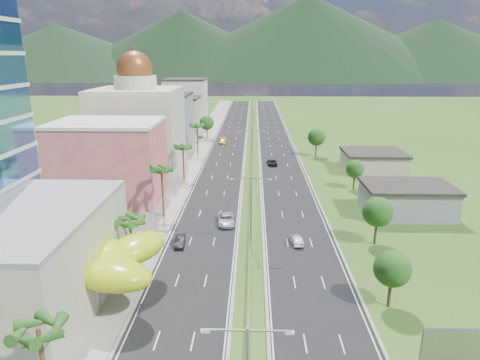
{
  "coord_description": "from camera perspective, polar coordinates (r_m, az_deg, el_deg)",
  "views": [
    {
      "loc": [
        0.27,
        -48.63,
        27.88
      ],
      "look_at": [
        -1.95,
        22.14,
        7.0
      ],
      "focal_mm": 32.0,
      "sensor_mm": 36.0,
      "label": 1
    }
  ],
  "objects": [
    {
      "name": "car_dark_far_right",
      "position": [
        112.2,
        4.28,
        2.39
      ],
      "size": [
        2.71,
        5.2,
        1.4
      ],
      "primitive_type": "imported",
      "rotation": [
        0.0,
        0.0,
        3.22
      ],
      "color": "black",
      "rests_on": "road_right"
    },
    {
      "name": "domed_building",
      "position": [
        108.68,
        -13.41,
        7.24
      ],
      "size": [
        20.0,
        20.0,
        28.7
      ],
      "color": "#BFB99E",
      "rests_on": "ground"
    },
    {
      "name": "billboard",
      "position": [
        42.05,
        26.49,
        -19.43
      ],
      "size": [
        5.2,
        0.35,
        6.2
      ],
      "color": "gray",
      "rests_on": "ground"
    },
    {
      "name": "mountain_ridge",
      "position": [
        502.97,
        8.84,
        13.06
      ],
      "size": [
        860.0,
        140.0,
        90.0
      ],
      "primitive_type": null,
      "color": "black",
      "rests_on": "ground"
    },
    {
      "name": "palm_tree_e",
      "position": [
        121.26,
        -5.74,
        7.06
      ],
      "size": [
        3.6,
        3.6,
        9.4
      ],
      "color": "#47301C",
      "rests_on": "ground"
    },
    {
      "name": "motorcycle",
      "position": [
        51.42,
        -13.17,
        -16.11
      ],
      "size": [
        0.61,
        1.74,
        1.1
      ],
      "primitive_type": "imported",
      "rotation": [
        0.0,
        0.0,
        -0.05
      ],
      "color": "black",
      "rests_on": "road_left"
    },
    {
      "name": "road_right",
      "position": [
        141.58,
        4.71,
        5.03
      ],
      "size": [
        11.0,
        260.0,
        0.04
      ],
      "primitive_type": "cube",
      "color": "black",
      "rests_on": "ground"
    },
    {
      "name": "midrise_white",
      "position": [
        176.77,
        -7.2,
        10.17
      ],
      "size": [
        16.0,
        15.0,
        18.0
      ],
      "primitive_type": "cube",
      "color": "silver",
      "rests_on": "ground"
    },
    {
      "name": "road_left",
      "position": [
        141.61,
        -1.39,
        5.08
      ],
      "size": [
        11.0,
        260.0,
        0.04
      ],
      "primitive_type": "cube",
      "color": "black",
      "rests_on": "ground"
    },
    {
      "name": "palm_tree_c",
      "position": [
        74.92,
        -10.42,
        1.16
      ],
      "size": [
        3.6,
        3.6,
        9.6
      ],
      "color": "#47301C",
      "rests_on": "ground"
    },
    {
      "name": "ground",
      "position": [
        56.05,
        1.32,
        -13.4
      ],
      "size": [
        500.0,
        500.0,
        0.0
      ],
      "primitive_type": "plane",
      "color": "#2D5119",
      "rests_on": "ground"
    },
    {
      "name": "leafy_tree_ra",
      "position": [
        51.81,
        19.64,
        -11.09
      ],
      "size": [
        4.2,
        4.2,
        6.9
      ],
      "color": "#47301C",
      "rests_on": "ground"
    },
    {
      "name": "lime_canopy",
      "position": [
        54.09,
        -20.71,
        -9.75
      ],
      "size": [
        18.0,
        15.0,
        7.4
      ],
      "color": "#B3C813",
      "rests_on": "ground"
    },
    {
      "name": "streetlight_median_e",
      "position": [
        189.81,
        1.73,
        10.03
      ],
      "size": [
        6.04,
        0.25,
        11.0
      ],
      "color": "gray",
      "rests_on": "ground"
    },
    {
      "name": "leafy_tree_rc",
      "position": [
        94.23,
        15.08,
        1.41
      ],
      "size": [
        3.85,
        3.85,
        6.33
      ],
      "color": "#47301C",
      "rests_on": "ground"
    },
    {
      "name": "palm_tree_d",
      "position": [
        97.1,
        -7.61,
        4.2
      ],
      "size": [
        3.6,
        3.6,
        8.6
      ],
      "color": "#47301C",
      "rests_on": "ground"
    },
    {
      "name": "streetlight_median_c",
      "position": [
        100.87,
        1.61,
        4.33
      ],
      "size": [
        6.04,
        0.25,
        11.0
      ],
      "color": "gray",
      "rests_on": "ground"
    },
    {
      "name": "median_guardrail",
      "position": [
        123.66,
        1.63,
        3.69
      ],
      "size": [
        0.1,
        216.06,
        0.76
      ],
      "color": "gray",
      "rests_on": "ground"
    },
    {
      "name": "palm_tree_a",
      "position": [
        36.77,
        -25.27,
        -18.03
      ],
      "size": [
        3.6,
        3.6,
        9.1
      ],
      "color": "#47301C",
      "rests_on": "ground"
    },
    {
      "name": "palm_tree_b",
      "position": [
        56.96,
        -14.48,
        -5.55
      ],
      "size": [
        3.6,
        3.6,
        8.1
      ],
      "color": "#47301C",
      "rests_on": "ground"
    },
    {
      "name": "midrise_beige",
      "position": [
        154.56,
        -8.47,
        8.3
      ],
      "size": [
        16.0,
        15.0,
        13.0
      ],
      "primitive_type": "cube",
      "color": "#B7AF97",
      "rests_on": "ground"
    },
    {
      "name": "car_silver_mid_left",
      "position": [
        73.08,
        -1.9,
        -5.28
      ],
      "size": [
        3.34,
        6.1,
        1.62
      ],
      "primitive_type": "imported",
      "rotation": [
        0.0,
        0.0,
        0.11
      ],
      "color": "#B2B4BB",
      "rests_on": "road_left"
    },
    {
      "name": "leafy_tree_lfar",
      "position": [
        146.2,
        -4.46,
        7.61
      ],
      "size": [
        4.9,
        4.9,
        8.05
      ],
      "color": "#47301C",
      "rests_on": "ground"
    },
    {
      "name": "shed_far",
      "position": [
        110.82,
        17.32,
        2.28
      ],
      "size": [
        14.0,
        12.0,
        4.4
      ],
      "primitive_type": "cube",
      "color": "#B7AF97",
      "rests_on": "ground"
    },
    {
      "name": "pink_shophouse",
      "position": [
        87.83,
        -17.04,
        2.28
      ],
      "size": [
        20.0,
        15.0,
        15.0
      ],
      "primitive_type": "cube",
      "color": "#B64A5F",
      "rests_on": "ground"
    },
    {
      "name": "car_yellow_far_left",
      "position": [
        138.91,
        -2.29,
        5.19
      ],
      "size": [
        2.26,
        5.45,
        1.58
      ],
      "primitive_type": "imported",
      "rotation": [
        0.0,
        0.0,
        0.01
      ],
      "color": "gold",
      "rests_on": "road_left"
    },
    {
      "name": "car_dark_left",
      "position": [
        65.96,
        -8.04,
        -8.06
      ],
      "size": [
        1.72,
        4.22,
        1.36
      ],
      "primitive_type": "imported",
      "rotation": [
        0.0,
        0.0,
        0.07
      ],
      "color": "black",
      "rests_on": "road_left"
    },
    {
      "name": "car_silver_right",
      "position": [
        66.31,
        7.46,
        -7.91
      ],
      "size": [
        2.04,
        4.22,
        1.33
      ],
      "primitive_type": "imported",
      "rotation": [
        0.0,
        0.0,
        3.3
      ],
      "color": "#A1A5A9",
      "rests_on": "road_right"
    },
    {
      "name": "sidewalk_left",
      "position": [
        142.44,
        -5.22,
        5.1
      ],
      "size": [
        7.0,
        260.0,
        0.12
      ],
      "primitive_type": "cube",
      "color": "gray",
      "rests_on": "ground"
    },
    {
      "name": "streetlight_median_d",
      "position": [
        145.17,
        1.69,
        8.05
      ],
      "size": [
        6.04,
        0.25,
        11.0
      ],
      "color": "gray",
      "rests_on": "ground"
    },
    {
      "name": "leafy_tree_rb",
      "position": [
        67.39,
        17.87,
        -4.08
      ],
      "size": [
        4.55,
        4.55,
        7.47
      ],
      "color": "#47301C",
      "rests_on": "ground"
    },
    {
      "name": "midrise_grey",
      "position": [
        132.98,
        -10.15,
        7.58
      ],
      "size": [
        16.0,
        15.0,
        16.0
      ],
      "primitive_type": "cube",
      "color": "gray",
      "rests_on": "ground"
    },
    {
      "name": "streetlight_median_b",
      "position": [
        62.32,
        1.45,
        -3.39
      ],
      "size": [
        6.04,
        0.25,
        11.0
      ],
      "color": "gray",
      "rests_on": "ground"
    },
    {
      "name": "shed_near",
      "position": [
        82.67,
        21.32,
        -2.62
      ],
      "size": [
        15.0,
        10.0,
        5.0
      ],
      "primitive_type": "cube",
      "color": "gray",
      "rests_on": "ground"
    },
    {
      "name": "leafy_tree_rd",
      "position": [
        122.0,
        10.17,
        5.64
      ],
      "size": [
        4.9,
        4.9,
        8.05
      ],
      "color": "#47301C",
      "rests_on": "ground"
    }
  ]
}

